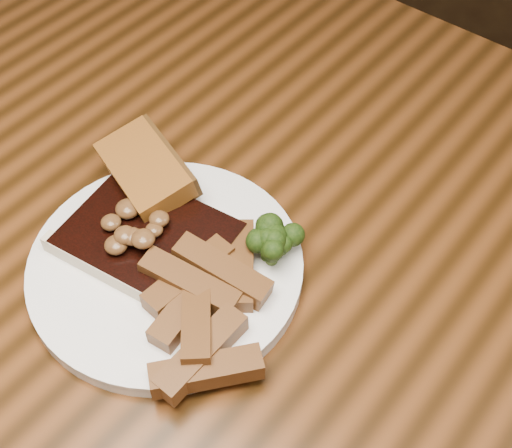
{
  "coord_description": "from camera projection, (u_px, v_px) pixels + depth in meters",
  "views": [
    {
      "loc": [
        0.25,
        -0.32,
        1.3
      ],
      "look_at": [
        -0.02,
        0.01,
        0.78
      ],
      "focal_mm": 50.0,
      "sensor_mm": 36.0,
      "label": 1
    }
  ],
  "objects": [
    {
      "name": "potato_wedges",
      "position": [
        204.0,
        309.0,
        0.62
      ],
      "size": [
        0.12,
        0.12,
        0.02
      ],
      "primitive_type": null,
      "color": "brown",
      "rests_on": "plate"
    },
    {
      "name": "plate",
      "position": [
        166.0,
        268.0,
        0.67
      ],
      "size": [
        0.29,
        0.29,
        0.01
      ],
      "primitive_type": "cylinder",
      "rotation": [
        0.0,
        0.0,
        0.13
      ],
      "color": "white",
      "rests_on": "dining_table"
    },
    {
      "name": "dining_table",
      "position": [
        261.0,
        312.0,
        0.76
      ],
      "size": [
        1.6,
        0.9,
        0.75
      ],
      "color": "#522A10",
      "rests_on": "ground"
    },
    {
      "name": "mushroom_pile",
      "position": [
        138.0,
        220.0,
        0.65
      ],
      "size": [
        0.06,
        0.06,
        0.03
      ],
      "primitive_type": null,
      "color": "brown",
      "rests_on": "steak"
    },
    {
      "name": "steak_bone",
      "position": [
        109.0,
        275.0,
        0.65
      ],
      "size": [
        0.15,
        0.03,
        0.02
      ],
      "primitive_type": "cube",
      "rotation": [
        0.0,
        0.0,
        0.14
      ],
      "color": "beige",
      "rests_on": "plate"
    },
    {
      "name": "broccoli_cluster",
      "position": [
        268.0,
        247.0,
        0.65
      ],
      "size": [
        0.06,
        0.06,
        0.04
      ],
      "primitive_type": null,
      "color": "#273B0D",
      "rests_on": "plate"
    },
    {
      "name": "steak",
      "position": [
        149.0,
        239.0,
        0.67
      ],
      "size": [
        0.16,
        0.13,
        0.02
      ],
      "primitive_type": "cube",
      "rotation": [
        0.0,
        0.0,
        0.14
      ],
      "color": "black",
      "rests_on": "plate"
    },
    {
      "name": "garlic_bread",
      "position": [
        147.0,
        183.0,
        0.71
      ],
      "size": [
        0.12,
        0.09,
        0.02
      ],
      "primitive_type": "cube",
      "rotation": [
        0.0,
        0.0,
        -0.34
      ],
      "color": "#96561B",
      "rests_on": "plate"
    }
  ]
}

